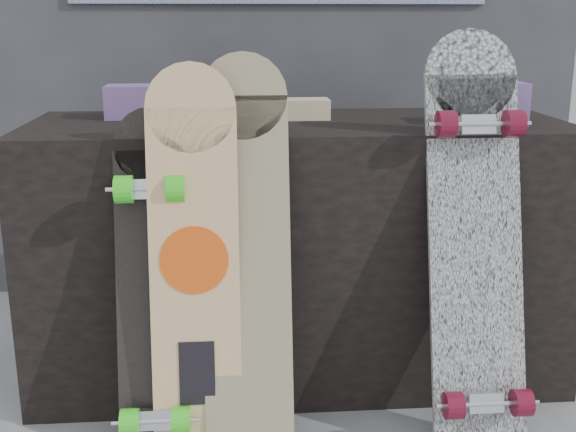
{
  "coord_description": "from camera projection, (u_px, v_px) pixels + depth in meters",
  "views": [
    {
      "loc": [
        -0.2,
        -1.64,
        1.1
      ],
      "look_at": [
        -0.06,
        0.2,
        0.59
      ],
      "focal_mm": 45.0,
      "sensor_mm": 36.0,
      "label": 1
    }
  ],
  "objects": [
    {
      "name": "vendor_table",
      "position": [
        298.0,
        249.0,
        2.26
      ],
      "size": [
        1.6,
        0.6,
        0.8
      ],
      "primitive_type": "cube",
      "color": "black",
      "rests_on": "ground"
    },
    {
      "name": "merch_box_purple",
      "position": [
        136.0,
        102.0,
        2.21
      ],
      "size": [
        0.18,
        0.12,
        0.1
      ],
      "primitive_type": "cube",
      "color": "#683E7E",
      "rests_on": "vendor_table"
    },
    {
      "name": "skateboard_dark",
      "position": [
        154.0,
        281.0,
        1.84
      ],
      "size": [
        0.2,
        0.3,
        0.88
      ],
      "rotation": [
        -0.25,
        0.0,
        0.0
      ],
      "color": "black",
      "rests_on": "ground"
    },
    {
      "name": "merch_box_flat",
      "position": [
        293.0,
        109.0,
        2.2
      ],
      "size": [
        0.22,
        0.1,
        0.06
      ],
      "primitive_type": "cube",
      "color": "#D1B78C",
      "rests_on": "vendor_table"
    },
    {
      "name": "merch_box_small",
      "position": [
        498.0,
        103.0,
        2.09
      ],
      "size": [
        0.14,
        0.14,
        0.12
      ],
      "primitive_type": "cube",
      "color": "#683E7E",
      "rests_on": "vendor_table"
    },
    {
      "name": "longboard_geisha",
      "position": [
        194.0,
        254.0,
        1.8
      ],
      "size": [
        0.23,
        0.2,
        1.0
      ],
      "rotation": [
        -0.19,
        0.0,
        0.0
      ],
      "color": "beige",
      "rests_on": "ground"
    },
    {
      "name": "longboard_celtic",
      "position": [
        246.0,
        244.0,
        1.84
      ],
      "size": [
        0.23,
        0.28,
        1.02
      ],
      "rotation": [
        -0.26,
        0.0,
        0.0
      ],
      "color": "beige",
      "rests_on": "ground"
    },
    {
      "name": "longboard_cascadia",
      "position": [
        476.0,
        232.0,
        1.89
      ],
      "size": [
        0.25,
        0.38,
        1.08
      ],
      "rotation": [
        -0.29,
        0.0,
        0.0
      ],
      "color": "white",
      "rests_on": "ground"
    },
    {
      "name": "booth",
      "position": [
        279.0,
        17.0,
        2.89
      ],
      "size": [
        2.4,
        0.22,
        2.2
      ],
      "color": "#343439",
      "rests_on": "ground"
    }
  ]
}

